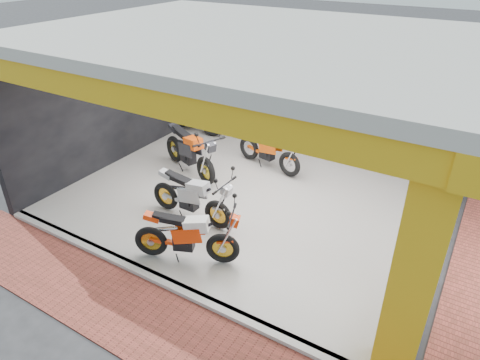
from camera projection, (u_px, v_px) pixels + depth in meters
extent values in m
plane|color=#2D2D30|center=(199.00, 252.00, 8.06)|extent=(80.00, 80.00, 0.00)
cube|color=silver|center=(252.00, 202.00, 9.53)|extent=(8.00, 6.00, 0.10)
cube|color=beige|center=(254.00, 37.00, 7.81)|extent=(8.40, 6.40, 0.20)
cube|color=black|center=(313.00, 92.00, 11.03)|extent=(8.20, 0.20, 3.50)
cube|color=black|center=(109.00, 98.00, 10.58)|extent=(0.20, 6.20, 3.50)
cube|color=gold|center=(415.00, 273.00, 4.95)|extent=(0.50, 0.50, 3.50)
cube|color=gold|center=(143.00, 97.00, 5.72)|extent=(8.40, 0.30, 0.40)
cube|color=silver|center=(163.00, 282.00, 7.27)|extent=(8.00, 0.20, 0.10)
cube|color=brown|center=(131.00, 313.00, 6.71)|extent=(9.00, 1.40, 0.03)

